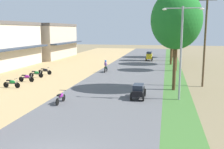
# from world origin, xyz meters

# --- Properties ---
(shophouse_mid) EXTENTS (8.04, 13.77, 6.90)m
(shophouse_mid) POSITION_xyz_m (-19.97, 26.11, 3.46)
(shophouse_mid) COLOR beige
(shophouse_mid) RESTS_ON ground
(shophouse_far) EXTENTS (10.11, 14.16, 6.90)m
(shophouse_far) POSITION_xyz_m (-19.98, 41.26, 3.46)
(shophouse_far) COLOR #C6B299
(shophouse_far) RESTS_ON ground
(parked_motorbike_second) EXTENTS (1.80, 0.54, 0.94)m
(parked_motorbike_second) POSITION_xyz_m (-10.12, 13.47, 0.55)
(parked_motorbike_second) COLOR black
(parked_motorbike_second) RESTS_ON dirt_shoulder
(parked_motorbike_third) EXTENTS (1.80, 0.54, 0.94)m
(parked_motorbike_third) POSITION_xyz_m (-10.25, 16.50, 0.55)
(parked_motorbike_third) COLOR black
(parked_motorbike_third) RESTS_ON dirt_shoulder
(parked_motorbike_fourth) EXTENTS (1.80, 0.54, 0.94)m
(parked_motorbike_fourth) POSITION_xyz_m (-10.50, 19.16, 0.55)
(parked_motorbike_fourth) COLOR black
(parked_motorbike_fourth) RESTS_ON dirt_shoulder
(parked_motorbike_fifth) EXTENTS (1.80, 0.54, 0.94)m
(parked_motorbike_fifth) POSITION_xyz_m (-10.40, 21.30, 0.55)
(parked_motorbike_fifth) COLOR black
(parked_motorbike_fifth) RESTS_ON dirt_shoulder
(median_tree_nearest) EXTENTS (4.65, 4.65, 9.24)m
(median_tree_nearest) POSITION_xyz_m (5.45, 15.80, 6.58)
(median_tree_nearest) COLOR #4C351E
(median_tree_nearest) RESTS_ON median_strip
(median_tree_second) EXTENTS (3.60, 3.60, 7.66)m
(median_tree_second) POSITION_xyz_m (5.98, 27.96, 5.75)
(median_tree_second) COLOR #4C351E
(median_tree_second) RESTS_ON median_strip
(median_tree_third) EXTENTS (4.70, 4.70, 7.89)m
(median_tree_third) POSITION_xyz_m (5.40, 34.67, 5.57)
(median_tree_third) COLOR #4C351E
(median_tree_third) RESTS_ON median_strip
(median_tree_fourth) EXTENTS (2.81, 2.81, 9.26)m
(median_tree_fourth) POSITION_xyz_m (5.55, 39.69, 7.65)
(median_tree_fourth) COLOR #4C351E
(median_tree_fourth) RESTS_ON median_strip
(median_tree_fifth) EXTENTS (4.75, 4.75, 9.99)m
(median_tree_fifth) POSITION_xyz_m (5.99, 45.87, 7.04)
(median_tree_fifth) COLOR #4C351E
(median_tree_fifth) RESTS_ON median_strip
(streetlamp_near) EXTENTS (3.16, 0.20, 7.45)m
(streetlamp_near) POSITION_xyz_m (5.80, 12.30, 4.37)
(streetlamp_near) COLOR gray
(streetlamp_near) RESTS_ON median_strip
(streetlamp_mid) EXTENTS (3.16, 0.20, 7.41)m
(streetlamp_mid) POSITION_xyz_m (5.80, 50.47, 4.35)
(streetlamp_mid) COLOR gray
(streetlamp_mid) RESTS_ON median_strip
(utility_pole_near) EXTENTS (1.80, 0.20, 9.04)m
(utility_pole_near) POSITION_xyz_m (8.35, 18.19, 4.71)
(utility_pole_near) COLOR brown
(utility_pole_near) RESTS_ON ground
(car_sedan_black) EXTENTS (1.10, 2.26, 1.19)m
(car_sedan_black) POSITION_xyz_m (2.50, 11.97, 0.74)
(car_sedan_black) COLOR black
(car_sedan_black) RESTS_ON road_strip
(car_van_yellow) EXTENTS (1.19, 2.41, 1.67)m
(car_van_yellow) POSITION_xyz_m (1.57, 39.14, 1.02)
(car_van_yellow) COLOR gold
(car_van_yellow) RESTS_ON road_strip
(motorbike_ahead_second) EXTENTS (0.54, 1.80, 0.94)m
(motorbike_ahead_second) POSITION_xyz_m (-3.24, 9.26, 0.57)
(motorbike_ahead_second) COLOR black
(motorbike_ahead_second) RESTS_ON road_strip
(motorbike_ahead_third) EXTENTS (0.54, 1.80, 1.66)m
(motorbike_ahead_third) POSITION_xyz_m (-3.25, 24.69, 0.86)
(motorbike_ahead_third) COLOR black
(motorbike_ahead_third) RESTS_ON road_strip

